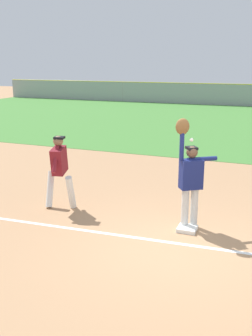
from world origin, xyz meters
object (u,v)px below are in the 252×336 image
object	(u,v)px
fielder	(190,176)
parked_car_tan	(241,94)
runner	(59,167)
first_base	(187,229)
parked_car_silver	(177,91)
baseball	(192,140)

from	to	relation	value
fielder	parked_car_tan	world-z (taller)	fielder
runner	parked_car_tan	size ratio (longest dim) A/B	0.38
first_base	parked_car_silver	size ratio (longest dim) A/B	0.09
runner	parked_car_silver	distance (m)	28.46
runner	baseball	distance (m)	3.18
fielder	runner	distance (m)	3.04
runner	parked_car_tan	distance (m)	27.81
runner	parked_car_silver	xyz separation A→B (m)	(-4.55, 28.09, -0.32)
fielder	runner	size ratio (longest dim) A/B	1.33
first_base	baseball	size ratio (longest dim) A/B	5.14
fielder	parked_car_tan	size ratio (longest dim) A/B	0.51
runner	baseball	xyz separation A→B (m)	(3.06, -0.11, 0.88)
first_base	parked_car_tan	bearing A→B (deg)	94.07
runner	baseball	world-z (taller)	baseball
baseball	parked_car_silver	bearing A→B (deg)	105.10
runner	baseball	bearing A→B (deg)	-14.23
baseball	runner	bearing A→B (deg)	177.96
parked_car_silver	first_base	bearing A→B (deg)	-75.44
first_base	parked_car_tan	size ratio (longest dim) A/B	0.08
first_base	baseball	distance (m)	1.83
baseball	parked_car_silver	distance (m)	29.23
parked_car_tan	parked_car_silver	bearing A→B (deg)	-179.95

